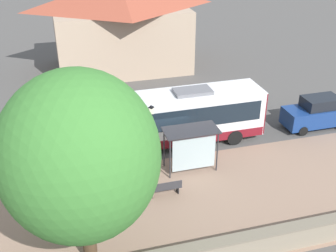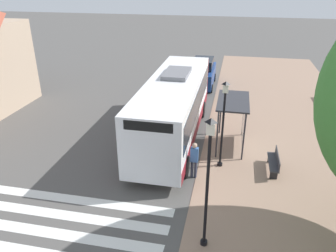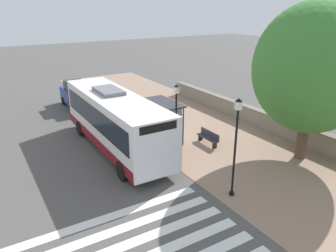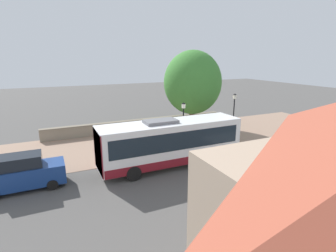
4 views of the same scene
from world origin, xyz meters
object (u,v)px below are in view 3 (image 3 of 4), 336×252
(street_lamp_near, at_px, (236,141))
(shade_tree, at_px, (313,69))
(bench, at_px, (208,137))
(bus_shelter, at_px, (165,109))
(street_lamp_far, at_px, (176,114))
(bus, at_px, (115,120))
(pedestrian, at_px, (171,149))
(parked_car_behind_bus, at_px, (77,95))

(street_lamp_near, bearing_deg, shade_tree, -170.84)
(bench, relative_size, street_lamp_near, 0.39)
(bench, distance_m, shade_tree, 7.11)
(bus_shelter, bearing_deg, street_lamp_far, 76.10)
(bench, bearing_deg, bus, -25.14)
(bus, height_order, pedestrian, bus)
(bus_shelter, bearing_deg, shade_tree, 129.56)
(pedestrian, xyz_separation_m, bench, (-3.53, -1.28, -0.53))
(street_lamp_near, relative_size, shade_tree, 0.54)
(bench, bearing_deg, parked_car_behind_bus, -68.95)
(bench, xyz_separation_m, parked_car_behind_bus, (4.63, -12.02, 0.56))
(parked_car_behind_bus, bearing_deg, bus_shelter, 105.25)
(pedestrian, distance_m, bench, 3.80)
(bus_shelter, distance_m, bench, 3.25)
(bus, distance_m, pedestrian, 4.12)
(street_lamp_near, xyz_separation_m, street_lamp_far, (-0.21, -5.13, -0.27))
(bus, xyz_separation_m, parked_car_behind_bus, (-0.52, -9.60, -0.80))
(shade_tree, bearing_deg, street_lamp_far, -35.96)
(street_lamp_far, distance_m, parked_car_behind_bus, 12.37)
(street_lamp_near, distance_m, street_lamp_far, 5.14)
(bench, height_order, shade_tree, shade_tree)
(street_lamp_near, bearing_deg, pedestrian, -77.37)
(bus_shelter, bearing_deg, street_lamp_near, 84.17)
(bus_shelter, relative_size, pedestrian, 1.78)
(street_lamp_near, height_order, shade_tree, shade_tree)
(pedestrian, bearing_deg, bench, -160.03)
(street_lamp_far, bearing_deg, bus_shelter, -103.90)
(bus, relative_size, pedestrian, 6.08)
(pedestrian, xyz_separation_m, parked_car_behind_bus, (1.09, -13.31, 0.03))
(parked_car_behind_bus, bearing_deg, shade_tree, 115.99)
(street_lamp_near, bearing_deg, bus_shelter, -95.83)
(street_lamp_far, bearing_deg, bench, -178.28)
(shade_tree, bearing_deg, pedestrian, -23.40)
(pedestrian, relative_size, parked_car_behind_bus, 0.37)
(bus, xyz_separation_m, street_lamp_near, (-2.49, 7.62, 0.90))
(bus_shelter, relative_size, shade_tree, 0.36)
(street_lamp_far, bearing_deg, street_lamp_near, 87.63)
(bench, bearing_deg, bus_shelter, -47.28)
(pedestrian, relative_size, bench, 0.96)
(street_lamp_near, bearing_deg, parked_car_behind_bus, -83.48)
(street_lamp_near, height_order, street_lamp_far, street_lamp_near)
(pedestrian, distance_m, street_lamp_far, 2.19)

